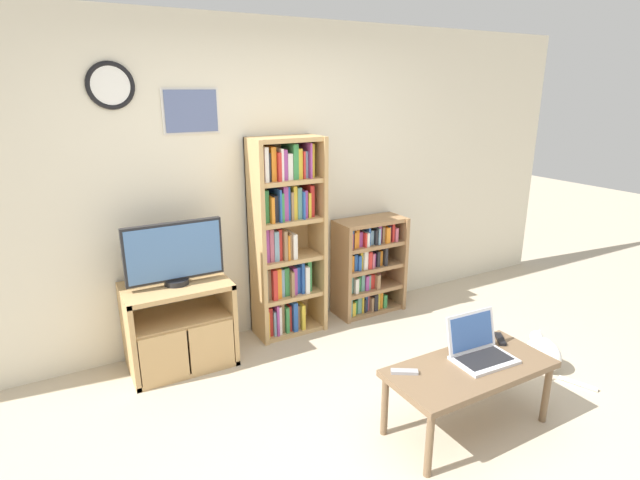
# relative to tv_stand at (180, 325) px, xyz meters

# --- Properties ---
(ground_plane) EXTENTS (18.00, 18.00, 0.00)m
(ground_plane) POSITION_rel_tv_stand_xyz_m (0.78, -1.59, -0.34)
(ground_plane) COLOR #BCAD93
(wall_back) EXTENTS (6.86, 0.09, 2.60)m
(wall_back) POSITION_rel_tv_stand_xyz_m (0.77, 0.32, 0.97)
(wall_back) COLOR beige
(wall_back) RESTS_ON ground_plane
(tv_stand) EXTENTS (0.77, 0.50, 0.67)m
(tv_stand) POSITION_rel_tv_stand_xyz_m (0.00, 0.00, 0.00)
(tv_stand) COLOR tan
(tv_stand) RESTS_ON ground_plane
(television) EXTENTS (0.71, 0.18, 0.47)m
(television) POSITION_rel_tv_stand_xyz_m (0.01, 0.01, 0.57)
(television) COLOR black
(television) RESTS_ON tv_stand
(bookshelf_tall) EXTENTS (0.60, 0.32, 1.69)m
(bookshelf_tall) POSITION_rel_tv_stand_xyz_m (0.95, 0.13, 0.52)
(bookshelf_tall) COLOR tan
(bookshelf_tall) RESTS_ON ground_plane
(bookshelf_short) EXTENTS (0.67, 0.32, 0.91)m
(bookshelf_short) POSITION_rel_tv_stand_xyz_m (1.79, 0.13, 0.12)
(bookshelf_short) COLOR #9E754C
(bookshelf_short) RESTS_ON ground_plane
(coffee_table) EXTENTS (1.05, 0.49, 0.44)m
(coffee_table) POSITION_rel_tv_stand_xyz_m (1.36, -1.63, 0.05)
(coffee_table) COLOR brown
(coffee_table) RESTS_ON ground_plane
(laptop) EXTENTS (0.39, 0.31, 0.27)m
(laptop) POSITION_rel_tv_stand_xyz_m (1.48, -1.58, 0.17)
(laptop) COLOR silver
(laptop) RESTS_ON coffee_table
(remote_near_laptop) EXTENTS (0.13, 0.16, 0.02)m
(remote_near_laptop) POSITION_rel_tv_stand_xyz_m (1.77, -1.49, 0.11)
(remote_near_laptop) COLOR black
(remote_near_laptop) RESTS_ON coffee_table
(remote_far_from_laptop) EXTENTS (0.16, 0.12, 0.02)m
(remote_far_from_laptop) POSITION_rel_tv_stand_xyz_m (0.96, -1.49, 0.11)
(remote_far_from_laptop) COLOR #99999E
(remote_far_from_laptop) RESTS_ON coffee_table
(cat) EXTENTS (0.19, 0.55, 0.30)m
(cat) POSITION_rel_tv_stand_xyz_m (2.38, -1.41, -0.20)
(cat) COLOR white
(cat) RESTS_ON ground_plane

